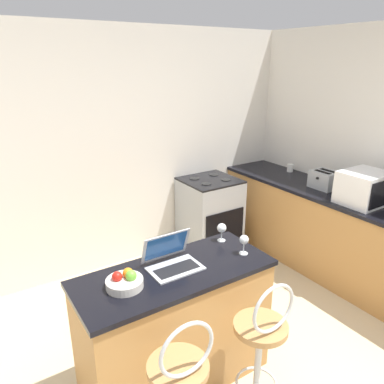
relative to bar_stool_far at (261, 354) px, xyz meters
The scene contains 12 objects.
wall_back 2.53m from the bar_stool_far, 88.87° to the left, with size 12.00×0.06×2.60m.
breakfast_bar 0.62m from the bar_stool_far, 118.60° to the left, with size 1.35×0.57×0.92m.
counter_right 2.09m from the bar_stool_far, 24.01° to the left, with size 0.66×3.08×0.92m.
bar_stool_far is the anchor object (origin of this frame).
laptop 0.83m from the bar_stool_far, 114.83° to the left, with size 0.35×0.28×0.22m.
microwave 2.06m from the bar_stool_far, 18.08° to the left, with size 0.45×0.39×0.32m.
toaster 2.30m from the bar_stool_far, 30.07° to the left, with size 0.25×0.28×0.19m.
stove_range 2.32m from the bar_stool_far, 62.30° to the left, with size 0.63×0.61×0.93m.
wine_glass_short 0.93m from the bar_stool_far, 72.47° to the left, with size 0.07×0.07×0.14m.
wine_glass_tall 0.75m from the bar_stool_far, 63.38° to the left, with size 0.07×0.07×0.15m.
fruit_bowl 0.97m from the bar_stool_far, 139.65° to the left, with size 0.23×0.23×0.11m.
mug_white 2.80m from the bar_stool_far, 39.97° to the left, with size 0.09×0.08×0.09m.
Camera 1 is at (-1.44, -1.17, 2.25)m, focal length 35.00 mm.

